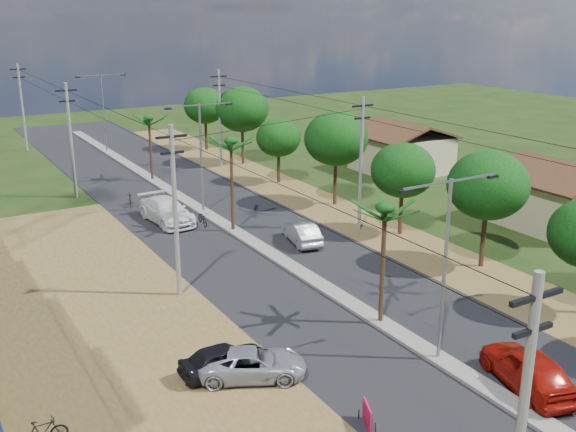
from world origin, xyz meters
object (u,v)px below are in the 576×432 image
object	(u,v)px
car_red_near	(528,370)
car_white_far	(167,211)
car_parked_silver	(252,365)
car_parked_dark	(224,360)
roadside_sign	(367,416)
car_silver_mid	(302,233)

from	to	relation	value
car_red_near	car_white_far	size ratio (longest dim) A/B	0.84
car_red_near	car_parked_silver	xyz separation A→B (m)	(-9.00, 6.18, -0.21)
car_white_far	car_parked_dark	xyz separation A→B (m)	(-5.23, -20.48, -0.19)
car_white_far	roadside_sign	distance (m)	26.51
car_parked_dark	roadside_sign	distance (m)	6.58
car_parked_dark	car_red_near	bearing A→B (deg)	-126.54
car_white_far	car_parked_silver	xyz separation A→B (m)	(-4.38, -21.36, -0.21)
car_red_near	roadside_sign	size ratio (longest dim) A/B	4.61
car_white_far	roadside_sign	xyz separation A→B (m)	(-2.38, -26.40, -0.37)
car_parked_silver	car_parked_dark	xyz separation A→B (m)	(-0.85, 0.88, 0.03)
car_parked_dark	roadside_sign	bearing A→B (deg)	-155.23
car_red_near	roadside_sign	bearing A→B (deg)	6.46
car_red_near	car_parked_dark	size ratio (longest dim) A/B	1.28
car_parked_dark	roadside_sign	size ratio (longest dim) A/B	3.61
car_red_near	car_silver_mid	size ratio (longest dim) A/B	1.16
roadside_sign	car_red_near	bearing A→B (deg)	13.49
car_parked_silver	car_silver_mid	bearing A→B (deg)	-12.39
car_red_near	car_white_far	distance (m)	27.92
car_silver_mid	car_parked_silver	world-z (taller)	car_silver_mid
car_silver_mid	roadside_sign	bearing A→B (deg)	77.38
car_parked_silver	roadside_sign	bearing A→B (deg)	-132.33
car_white_far	roadside_sign	bearing A→B (deg)	-98.97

